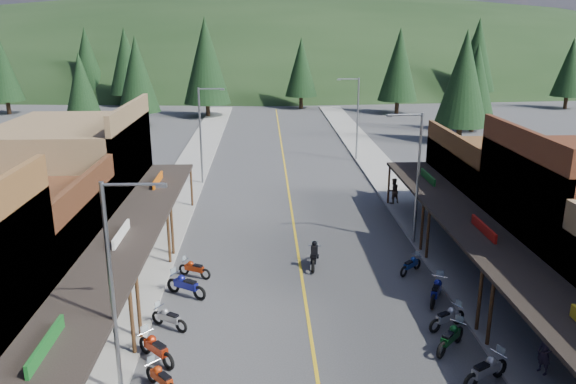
{
  "coord_description": "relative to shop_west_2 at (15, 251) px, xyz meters",
  "views": [
    {
      "loc": [
        -1.88,
        -23.41,
        12.78
      ],
      "look_at": [
        -0.48,
        9.36,
        3.0
      ],
      "focal_mm": 35.0,
      "sensor_mm": 36.0,
      "label": 1
    }
  ],
  "objects": [
    {
      "name": "bike_west_9",
      "position": [
        8.1,
        2.16,
        -1.99
      ],
      "size": [
        1.97,
        1.42,
        1.08
      ],
      "primitive_type": null,
      "rotation": [
        0.0,
        0.0,
        1.1
      ],
      "color": "#992A0A",
      "rests_on": "ground"
    },
    {
      "name": "sidewalk_east",
      "position": [
        22.45,
        18.3,
        -2.46
      ],
      "size": [
        3.4,
        94.0,
        0.15
      ],
      "primitive_type": "cube",
      "color": "gray",
      "rests_on": "ground"
    },
    {
      "name": "bike_west_5",
      "position": [
        8.05,
        -7.44,
        -1.97
      ],
      "size": [
        1.81,
        1.89,
        1.12
      ],
      "primitive_type": null,
      "rotation": [
        0.0,
        0.0,
        0.74
      ],
      "color": "#BA340D",
      "rests_on": "ground"
    },
    {
      "name": "sidewalk_west",
      "position": [
        5.05,
        18.3,
        -2.46
      ],
      "size": [
        3.4,
        94.0,
        0.15
      ],
      "primitive_type": "cube",
      "color": "gray",
      "rests_on": "ground"
    },
    {
      "name": "bike_east_8",
      "position": [
        20.0,
        -1.09,
        -1.89
      ],
      "size": [
        1.7,
        2.35,
        1.29
      ],
      "primitive_type": null,
      "rotation": [
        0.0,
        0.0,
        -0.47
      ],
      "color": "navy",
      "rests_on": "ground"
    },
    {
      "name": "ridge_hill",
      "position": [
        13.75,
        133.3,
        -2.53
      ],
      "size": [
        310.0,
        140.0,
        60.0
      ],
      "primitive_type": "ellipsoid",
      "color": "black",
      "rests_on": "ground"
    },
    {
      "name": "streetlight_2",
      "position": [
        20.71,
        6.3,
        1.93
      ],
      "size": [
        2.16,
        0.18,
        8.0
      ],
      "color": "gray",
      "rests_on": "ground"
    },
    {
      "name": "centerline",
      "position": [
        13.75,
        18.3,
        -2.53
      ],
      "size": [
        0.15,
        90.0,
        0.01
      ],
      "primitive_type": "cube",
      "color": "gold",
      "rests_on": "ground"
    },
    {
      "name": "pine_3",
      "position": [
        17.75,
        64.3,
        3.95
      ],
      "size": [
        5.04,
        5.04,
        11.0
      ],
      "color": "black",
      "rests_on": "ground"
    },
    {
      "name": "pine_4",
      "position": [
        31.75,
        58.3,
        4.7
      ],
      "size": [
        5.88,
        5.88,
        12.5
      ],
      "color": "black",
      "rests_on": "ground"
    },
    {
      "name": "shop_west_2",
      "position": [
        0.0,
        0.0,
        0.0
      ],
      "size": [
        10.9,
        9.0,
        6.2
      ],
      "color": "#3F2111",
      "rests_on": "ground"
    },
    {
      "name": "streetlight_3",
      "position": [
        20.71,
        28.3,
        1.93
      ],
      "size": [
        2.16,
        0.18,
        8.0
      ],
      "color": "gray",
      "rests_on": "ground"
    },
    {
      "name": "bike_east_6",
      "position": [
        19.35,
        -5.23,
        -1.92
      ],
      "size": [
        2.02,
        2.06,
        1.24
      ],
      "primitive_type": null,
      "rotation": [
        0.0,
        0.0,
        -0.76
      ],
      "color": "#0D4218",
      "rests_on": "ground"
    },
    {
      "name": "bike_east_7",
      "position": [
        19.76,
        -3.53,
        -1.96
      ],
      "size": [
        2.08,
        1.55,
        1.15
      ],
      "primitive_type": null,
      "rotation": [
        0.0,
        0.0,
        -1.07
      ],
      "color": "#B1AFB5",
      "rests_on": "ground"
    },
    {
      "name": "bike_east_5",
      "position": [
        19.92,
        -7.54,
        -1.89
      ],
      "size": [
        2.33,
        1.78,
        1.29
      ],
      "primitive_type": null,
      "rotation": [
        0.0,
        0.0,
        -1.05
      ],
      "color": "gray",
      "rests_on": "ground"
    },
    {
      "name": "pine_0",
      "position": [
        -26.25,
        60.3,
        3.95
      ],
      "size": [
        5.04,
        5.04,
        11.0
      ],
      "color": "black",
      "rests_on": "ground"
    },
    {
      "name": "pine_10",
      "position": [
        -4.25,
        48.3,
        4.25
      ],
      "size": [
        5.38,
        5.38,
        11.6
      ],
      "color": "black",
      "rests_on": "ground"
    },
    {
      "name": "streetlight_1",
      "position": [
        6.8,
        20.3,
        1.93
      ],
      "size": [
        2.16,
        0.18,
        8.0
      ],
      "color": "gray",
      "rests_on": "ground"
    },
    {
      "name": "pedestrian_east_a",
      "position": [
        22.28,
        -7.15,
        -1.56
      ],
      "size": [
        0.59,
        0.7,
        1.64
      ],
      "primitive_type": "imported",
      "rotation": [
        0.0,
        0.0,
        -1.18
      ],
      "color": "#2A2233",
      "rests_on": "sidewalk_east"
    },
    {
      "name": "pedestrian_east_b",
      "position": [
        21.29,
        14.02,
        -1.43
      ],
      "size": [
        1.05,
        0.83,
        1.9
      ],
      "primitive_type": "imported",
      "rotation": [
        0.0,
        0.0,
        3.51
      ],
      "color": "#4C3C30",
      "rests_on": "sidewalk_east"
    },
    {
      "name": "shop_west_3",
      "position": [
        -0.03,
        9.6,
        0.99
      ],
      "size": [
        10.9,
        10.2,
        8.2
      ],
      "color": "brown",
      "rests_on": "ground"
    },
    {
      "name": "streetlight_0",
      "position": [
        6.8,
        -7.7,
        1.93
      ],
      "size": [
        2.16,
        0.18,
        8.0
      ],
      "color": "gray",
      "rests_on": "ground"
    },
    {
      "name": "ground",
      "position": [
        13.75,
        -1.7,
        -2.53
      ],
      "size": [
        220.0,
        220.0,
        0.0
      ],
      "primitive_type": "plane",
      "color": "#38383A",
      "rests_on": "ground"
    },
    {
      "name": "bike_west_8",
      "position": [
        7.95,
        -0.01,
        -1.88
      ],
      "size": [
        2.35,
        1.88,
        1.31
      ],
      "primitive_type": null,
      "rotation": [
        0.0,
        0.0,
        1.01
      ],
      "color": "navy",
      "rests_on": "ground"
    },
    {
      "name": "pine_7",
      "position": [
        -18.25,
        74.3,
        4.7
      ],
      "size": [
        5.88,
        5.88,
        12.5
      ],
      "color": "black",
      "rests_on": "ground"
    },
    {
      "name": "pine_6",
      "position": [
        59.75,
        62.3,
        3.95
      ],
      "size": [
        5.04,
        5.04,
        11.0
      ],
      "color": "black",
      "rests_on": "ground"
    },
    {
      "name": "bike_west_7",
      "position": [
        7.61,
        -3.04,
        -1.98
      ],
      "size": [
        1.97,
        1.6,
        1.11
      ],
      "primitive_type": null,
      "rotation": [
        0.0,
        0.0,
        0.99
      ],
      "color": "gray",
      "rests_on": "ground"
    },
    {
      "name": "bike_west_6",
      "position": [
        7.5,
        -5.55,
        -1.9
      ],
      "size": [
        2.09,
        2.11,
        1.27
      ],
      "primitive_type": null,
      "rotation": [
        0.0,
        0.0,
        0.77
      ],
      "color": "#A1230B",
      "rests_on": "ground"
    },
    {
      "name": "pine_8",
      "position": [
        -8.25,
        38.3,
        3.44
      ],
      "size": [
        4.48,
        4.48,
        10.0
      ],
      "color": "black",
      "rests_on": "ground"
    },
    {
      "name": "shop_east_3",
      "position": [
        27.51,
        9.6,
        -0.0
      ],
      "size": [
        10.9,
        10.2,
        6.2
      ],
      "color": "#4C2D16",
      "rests_on": "ground"
    },
    {
      "name": "rider_on_bike",
      "position": [
        14.5,
        3.17,
        -1.88
      ],
      "size": [
        1.02,
        2.23,
        1.64
      ],
      "rotation": [
        0.0,
        0.0,
        -0.14
      ],
      "color": "black",
      "rests_on": "ground"
    },
    {
      "name": "pine_2",
      "position": [
        3.75,
        56.3,
        5.46
      ],
      "size": [
        6.72,
        6.72,
        14.0
      ],
      "color": "black",
      "rests_on": "ground"
    },
    {
      "name": "pine_5",
      "position": [
        47.75,
        70.3,
        5.46
      ],
      "size": [
        6.72,
        6.72,
        14.0
      ],
      "color": "black",
      "rests_on": "ground"
    },
    {
      "name": "pine_9",
      "position": [
        37.75,
        43.3,
        3.85
      ],
      "size": [
        4.93,
        4.93,
        10.8
      ],
      "color": "black",
      "rests_on": "ground"
    },
    {
      "name": "bike_east_9",
      "position": [
        19.61,
        2.19,
        -2.0
      ],
      "size": [
        1.76,
        1.73,
        1.06
      ],
      "primitive_type": null,
      "rotation": [
        0.0,
        0.0,
        -0.81
      ],
      "color": "navy",
      "rests_on": "ground"
    },
    {
      "name": "pine_1",
      "position": [
        -10.25,
        68.3,
        4.7
      ],
      "size": [
        5.88,
        5.88,
        12.5
      ],
      "color": "black",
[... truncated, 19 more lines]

